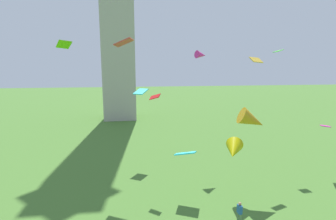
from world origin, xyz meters
TOP-DOWN VIEW (x-y plane):
  - person_0 at (4.53, 16.99)m, footprint 0.28×0.48m
  - kite_flying_0 at (12.62, 27.82)m, footprint 1.04×0.85m
  - kite_flying_1 at (-1.84, 29.84)m, footprint 1.78×1.96m
  - kite_flying_2 at (-3.35, 25.55)m, footprint 1.84×1.49m
  - kite_flying_3 at (7.15, 21.43)m, footprint 2.65×1.78m
  - kite_flying_4 at (4.55, 28.80)m, footprint 1.47×1.25m
  - kite_flying_5 at (-8.36, 25.07)m, footprint 1.59×1.74m
  - kite_flying_6 at (5.15, 20.13)m, footprint 2.21×2.58m
  - kite_flying_7 at (15.84, 23.92)m, footprint 1.34×1.47m
  - kite_flying_8 at (8.92, 25.09)m, footprint 1.34×1.08m
  - kite_flying_9 at (-0.74, 23.74)m, footprint 1.04×1.03m
  - kite_flying_10 at (1.48, 21.04)m, footprint 1.96×1.60m

SIDE VIEW (x-z plane):
  - person_0 at x=4.53m, z-range 0.10..1.67m
  - kite_flying_10 at x=1.48m, z-range 3.44..4.09m
  - kite_flying_6 at x=5.15m, z-range 3.28..5.06m
  - kite_flying_7 at x=15.84m, z-range 4.73..5.02m
  - kite_flying_3 at x=7.15m, z-range 5.15..7.34m
  - kite_flying_1 at x=-1.84m, z-range 7.56..8.09m
  - kite_flying_9 at x=-0.74m, z-range 7.75..8.32m
  - kite_flying_8 at x=8.92m, z-range 10.89..11.49m
  - kite_flying_4 at x=4.55m, z-range 11.25..12.20m
  - kite_flying_0 at x=12.62m, z-range 11.97..12.31m
  - kite_flying_5 at x=-8.36m, z-range 12.12..12.80m
  - kite_flying_2 at x=-3.35m, z-range 12.31..13.12m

